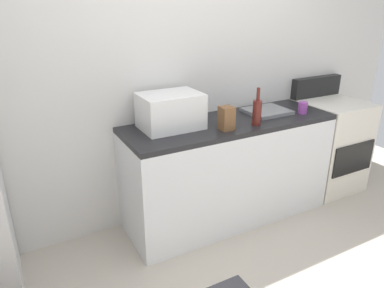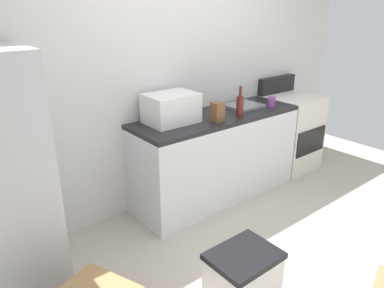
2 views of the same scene
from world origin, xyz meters
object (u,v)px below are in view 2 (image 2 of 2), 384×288
Objects in this scene: stove_oven at (290,131)px; storage_bin at (243,276)px; wine_bottle at (240,106)px; knife_block at (217,112)px; microwave at (171,108)px; coffee_mug at (272,102)px.

storage_bin is (-2.07, -1.22, -0.27)m from stove_oven.
wine_bottle is (-1.10, -0.19, 0.54)m from stove_oven.
wine_bottle is 0.27m from knife_block.
wine_bottle is (0.62, -0.26, -0.03)m from microwave.
coffee_mug is at bearing -9.70° from microwave.
wine_bottle is 0.65× the size of storage_bin.
knife_block is at bearing -173.09° from stove_oven.
wine_bottle reaches higher than microwave.
microwave is (-1.72, 0.07, 0.57)m from stove_oven.
storage_bin is at bearing -144.42° from coffee_mug.
knife_block reaches higher than coffee_mug.
stove_oven is 2.42m from storage_bin.
wine_bottle reaches higher than storage_bin.
knife_block is (-1.37, -0.17, 0.52)m from stove_oven.
microwave is 2.56× the size of knife_block.
microwave is 1.00× the size of storage_bin.
stove_oven reaches higher than knife_block.
coffee_mug is at bearing 35.58° from storage_bin.
coffee_mug is 0.82m from knife_block.
microwave is 0.43m from knife_block.
coffee_mug is 0.56× the size of knife_block.
wine_bottle is 1.67× the size of knife_block.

